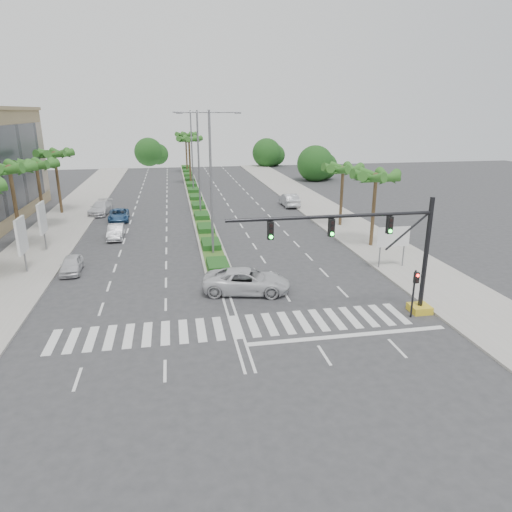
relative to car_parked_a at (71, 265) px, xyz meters
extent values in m
plane|color=#333335|center=(11.13, -11.58, -0.64)|extent=(160.00, 160.00, 0.00)
cube|color=gray|center=(26.33, 8.42, -0.56)|extent=(6.00, 120.00, 0.15)
cube|color=gray|center=(-4.07, 8.42, -0.56)|extent=(6.00, 120.00, 0.15)
cube|color=gray|center=(11.13, 33.42, -0.54)|extent=(2.20, 75.00, 0.20)
cube|color=#385D20|center=(11.13, 33.42, -0.42)|extent=(1.80, 75.00, 0.04)
cube|color=gold|center=(22.63, -11.58, -0.41)|extent=(1.20, 1.20, 0.45)
cylinder|color=black|center=(22.63, -11.58, 3.06)|extent=(0.28, 0.28, 7.00)
cylinder|color=black|center=(16.63, -11.58, 5.66)|extent=(12.00, 0.20, 0.20)
cylinder|color=black|center=(21.23, -11.58, 4.56)|extent=(2.53, 0.12, 2.15)
cube|color=black|center=(20.13, -11.58, 5.01)|extent=(0.32, 0.24, 1.00)
cylinder|color=#19E533|center=(20.13, -11.72, 4.69)|extent=(0.20, 0.06, 0.20)
cube|color=black|center=(16.63, -11.58, 5.01)|extent=(0.32, 0.24, 1.00)
cylinder|color=#19E533|center=(16.63, -11.72, 4.69)|extent=(0.20, 0.06, 0.20)
cube|color=black|center=(13.13, -11.58, 5.01)|extent=(0.32, 0.24, 1.00)
cylinder|color=#19E533|center=(13.13, -11.72, 4.69)|extent=(0.20, 0.06, 0.20)
cylinder|color=black|center=(21.73, -12.18, 0.86)|extent=(0.12, 0.12, 3.00)
cube|color=black|center=(21.73, -12.33, 1.96)|extent=(0.28, 0.22, 0.65)
cylinder|color=red|center=(21.73, -12.46, 2.14)|extent=(0.18, 0.05, 0.18)
cylinder|color=slate|center=(23.63, -3.58, 0.76)|extent=(0.10, 0.10, 2.80)
cylinder|color=slate|center=(25.63, -3.58, 0.76)|extent=(0.10, 0.10, 2.80)
cube|color=#0C6638|center=(24.63, -3.58, 1.96)|extent=(2.60, 0.08, 1.50)
cube|color=white|center=(24.63, -3.63, 1.96)|extent=(2.70, 0.02, 1.60)
cylinder|color=slate|center=(-3.37, 0.42, 0.76)|extent=(0.12, 0.12, 2.80)
cube|color=white|center=(-3.37, 0.42, 2.36)|extent=(0.18, 2.10, 2.70)
cube|color=#D8594C|center=(-3.37, 0.42, 2.36)|extent=(0.12, 2.00, 2.60)
cylinder|color=slate|center=(-3.37, 6.42, 0.76)|extent=(0.12, 0.12, 2.80)
cube|color=white|center=(-3.37, 6.42, 2.36)|extent=(0.18, 2.10, 2.70)
cube|color=#D8594C|center=(-3.37, 6.42, 2.36)|extent=(0.12, 2.00, 2.60)
cylinder|color=brown|center=(-5.37, 6.42, 3.06)|extent=(0.32, 0.32, 7.40)
sphere|color=brown|center=(-5.37, 6.42, 6.66)|extent=(0.70, 0.70, 0.70)
cone|color=#205E1D|center=(-4.27, 6.42, 6.56)|extent=(0.90, 3.62, 1.50)
cone|color=#205E1D|center=(-4.68, 7.28, 6.56)|extent=(3.39, 2.96, 1.50)
cone|color=#205E1D|center=(-5.62, 7.49, 6.56)|extent=(3.73, 1.68, 1.50)
cone|color=#205E1D|center=(-5.62, 5.35, 6.56)|extent=(3.73, 1.68, 1.50)
cone|color=#205E1D|center=(-4.68, 5.56, 6.56)|extent=(3.39, 2.96, 1.50)
cylinder|color=brown|center=(-5.37, 14.42, 2.76)|extent=(0.32, 0.32, 6.80)
sphere|color=brown|center=(-5.37, 14.42, 6.06)|extent=(0.70, 0.70, 0.70)
cone|color=#205E1D|center=(-4.27, 14.42, 5.96)|extent=(0.90, 3.62, 1.50)
cone|color=#205E1D|center=(-4.68, 15.28, 5.96)|extent=(3.39, 2.96, 1.50)
cone|color=#205E1D|center=(-5.62, 15.49, 5.96)|extent=(3.73, 1.68, 1.50)
cone|color=#205E1D|center=(-6.36, 14.90, 5.96)|extent=(2.38, 3.65, 1.50)
cone|color=#205E1D|center=(-6.36, 13.94, 5.96)|extent=(2.38, 3.65, 1.50)
cone|color=#205E1D|center=(-5.62, 13.35, 5.96)|extent=(3.73, 1.68, 1.50)
cone|color=#205E1D|center=(-4.68, 13.56, 5.96)|extent=(3.39, 2.96, 1.50)
cylinder|color=brown|center=(-5.37, 22.42, 2.96)|extent=(0.32, 0.32, 7.20)
sphere|color=brown|center=(-5.37, 22.42, 6.46)|extent=(0.70, 0.70, 0.70)
cone|color=#205E1D|center=(-4.27, 22.42, 6.36)|extent=(0.90, 3.62, 1.50)
cone|color=#205E1D|center=(-4.68, 23.28, 6.36)|extent=(3.39, 2.96, 1.50)
cone|color=#205E1D|center=(-5.62, 23.49, 6.36)|extent=(3.73, 1.68, 1.50)
cone|color=#205E1D|center=(-6.36, 22.90, 6.36)|extent=(2.38, 3.65, 1.50)
cone|color=#205E1D|center=(-6.36, 21.94, 6.36)|extent=(2.38, 3.65, 1.50)
cone|color=#205E1D|center=(-5.62, 21.35, 6.36)|extent=(3.73, 1.68, 1.50)
cone|color=#205E1D|center=(-4.68, 21.56, 6.36)|extent=(3.39, 2.96, 1.50)
cylinder|color=brown|center=(25.63, 2.42, 2.61)|extent=(0.32, 0.32, 6.50)
sphere|color=brown|center=(25.63, 2.42, 5.76)|extent=(0.70, 0.70, 0.70)
cone|color=#205E1D|center=(26.73, 2.42, 5.66)|extent=(0.90, 3.62, 1.50)
cone|color=#205E1D|center=(26.32, 3.28, 5.66)|extent=(3.39, 2.96, 1.50)
cone|color=#205E1D|center=(25.38, 3.49, 5.66)|extent=(3.73, 1.68, 1.50)
cone|color=#205E1D|center=(24.64, 2.90, 5.66)|extent=(2.38, 3.65, 1.50)
cone|color=#205E1D|center=(24.64, 1.94, 5.66)|extent=(2.38, 3.65, 1.50)
cone|color=#205E1D|center=(25.38, 1.35, 5.66)|extent=(3.73, 1.68, 1.50)
cone|color=#205E1D|center=(26.32, 1.56, 5.66)|extent=(3.39, 2.96, 1.50)
cylinder|color=brown|center=(25.63, 10.42, 2.46)|extent=(0.32, 0.32, 6.20)
sphere|color=brown|center=(25.63, 10.42, 5.46)|extent=(0.70, 0.70, 0.70)
cone|color=#205E1D|center=(26.73, 10.42, 5.36)|extent=(0.90, 3.62, 1.50)
cone|color=#205E1D|center=(26.32, 11.28, 5.36)|extent=(3.39, 2.96, 1.50)
cone|color=#205E1D|center=(25.38, 11.49, 5.36)|extent=(3.73, 1.68, 1.50)
cone|color=#205E1D|center=(24.64, 10.90, 5.36)|extent=(2.38, 3.65, 1.50)
cone|color=#205E1D|center=(24.64, 9.94, 5.36)|extent=(2.38, 3.65, 1.50)
cone|color=#205E1D|center=(25.38, 9.35, 5.36)|extent=(3.73, 1.68, 1.50)
cone|color=#205E1D|center=(26.32, 9.56, 5.36)|extent=(3.39, 2.96, 1.50)
cylinder|color=brown|center=(11.13, 43.42, 3.11)|extent=(0.32, 0.32, 7.50)
sphere|color=brown|center=(11.13, 43.42, 6.76)|extent=(0.70, 0.70, 0.70)
cone|color=#205E1D|center=(12.23, 43.42, 6.66)|extent=(0.90, 3.62, 1.50)
cone|color=#205E1D|center=(11.82, 44.28, 6.66)|extent=(3.39, 2.96, 1.50)
cone|color=#205E1D|center=(10.88, 44.49, 6.66)|extent=(3.73, 1.68, 1.50)
cone|color=#205E1D|center=(10.14, 43.90, 6.66)|extent=(2.38, 3.65, 1.50)
cone|color=#205E1D|center=(10.14, 42.94, 6.66)|extent=(2.38, 3.65, 1.50)
cone|color=#205E1D|center=(10.88, 42.35, 6.66)|extent=(3.73, 1.68, 1.50)
cone|color=#205E1D|center=(11.82, 42.56, 6.66)|extent=(3.39, 2.96, 1.50)
cylinder|color=brown|center=(11.13, 58.42, 3.11)|extent=(0.32, 0.32, 7.50)
sphere|color=brown|center=(11.13, 58.42, 6.76)|extent=(0.70, 0.70, 0.70)
cone|color=#205E1D|center=(12.23, 58.42, 6.66)|extent=(0.90, 3.62, 1.50)
cone|color=#205E1D|center=(11.82, 59.28, 6.66)|extent=(3.39, 2.96, 1.50)
cone|color=#205E1D|center=(10.88, 59.49, 6.66)|extent=(3.73, 1.68, 1.50)
cone|color=#205E1D|center=(10.14, 58.90, 6.66)|extent=(2.38, 3.65, 1.50)
cone|color=#205E1D|center=(10.14, 57.94, 6.66)|extent=(2.38, 3.65, 1.50)
cone|color=#205E1D|center=(10.88, 57.35, 6.66)|extent=(3.73, 1.68, 1.50)
cone|color=#205E1D|center=(11.82, 57.56, 6.66)|extent=(3.39, 2.96, 1.50)
cylinder|color=slate|center=(11.13, 2.42, 5.36)|extent=(0.20, 0.20, 12.00)
cylinder|color=slate|center=(9.93, 2.42, 11.16)|extent=(2.40, 0.10, 0.10)
cylinder|color=slate|center=(12.33, 2.42, 11.16)|extent=(2.40, 0.10, 0.10)
cube|color=slate|center=(8.83, 2.42, 11.11)|extent=(0.50, 0.25, 0.12)
cube|color=slate|center=(13.43, 2.42, 11.11)|extent=(0.50, 0.25, 0.12)
cylinder|color=slate|center=(11.13, 18.42, 5.36)|extent=(0.20, 0.20, 12.00)
cylinder|color=slate|center=(9.93, 18.42, 11.16)|extent=(2.40, 0.10, 0.10)
cylinder|color=slate|center=(12.33, 18.42, 11.16)|extent=(2.40, 0.10, 0.10)
cube|color=slate|center=(8.83, 18.42, 11.11)|extent=(0.50, 0.25, 0.12)
cube|color=slate|center=(13.43, 18.42, 11.11)|extent=(0.50, 0.25, 0.12)
cylinder|color=slate|center=(11.13, 34.42, 5.36)|extent=(0.20, 0.20, 12.00)
cylinder|color=slate|center=(9.93, 34.42, 11.16)|extent=(2.40, 0.10, 0.10)
cylinder|color=slate|center=(12.33, 34.42, 11.16)|extent=(2.40, 0.10, 0.10)
cube|color=slate|center=(8.83, 34.42, 11.11)|extent=(0.50, 0.25, 0.12)
cube|color=slate|center=(13.43, 34.42, 11.11)|extent=(0.50, 0.25, 0.12)
imported|color=silver|center=(0.00, 0.00, 0.00)|extent=(1.66, 3.79, 1.27)
imported|color=#B4B4B9|center=(2.30, 9.58, 0.04)|extent=(1.51, 4.15, 1.36)
imported|color=#284F7D|center=(1.82, 17.36, 0.02)|extent=(2.43, 4.85, 1.32)
imported|color=silver|center=(-0.67, 21.39, 0.11)|extent=(2.74, 5.36, 1.49)
imported|color=silver|center=(12.62, -6.45, 0.19)|extent=(6.37, 3.93, 1.65)
imported|color=#BBBCC0|center=(22.93, 21.95, 0.19)|extent=(1.80, 5.02, 1.65)
camera|label=1|loc=(7.95, -35.22, 11.26)|focal=32.00mm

